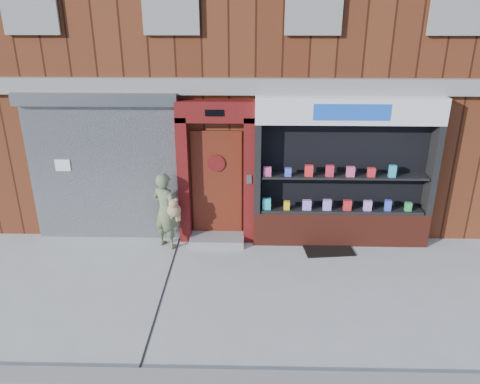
{
  "coord_description": "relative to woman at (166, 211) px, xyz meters",
  "views": [
    {
      "loc": [
        -0.07,
        -6.81,
        4.59
      ],
      "look_at": [
        -0.26,
        1.0,
        1.42
      ],
      "focal_mm": 35.0,
      "sensor_mm": 36.0,
      "label": 1
    }
  ],
  "objects": [
    {
      "name": "pharmacy_bay",
      "position": [
        3.48,
        0.27,
        0.58
      ],
      "size": [
        3.5,
        0.41,
        3.0
      ],
      "color": "maroon",
      "rests_on": "ground"
    },
    {
      "name": "shutter_bay",
      "position": [
        -1.27,
        0.38,
        0.93
      ],
      "size": [
        3.1,
        0.3,
        3.04
      ],
      "color": "gray",
      "rests_on": "ground"
    },
    {
      "name": "doormat",
      "position": [
        3.22,
        -0.05,
        -0.78
      ],
      "size": [
        1.03,
        0.78,
        0.02
      ],
      "primitive_type": "cube",
      "rotation": [
        0.0,
        0.0,
        0.11
      ],
      "color": "black",
      "rests_on": "ground"
    },
    {
      "name": "curb",
      "position": [
        1.73,
        -3.69,
        -0.73
      ],
      "size": [
        60.0,
        0.3,
        0.12
      ],
      "primitive_type": "cube",
      "color": "gray",
      "rests_on": "ground"
    },
    {
      "name": "red_door_bay",
      "position": [
        0.98,
        0.32,
        0.67
      ],
      "size": [
        1.52,
        0.58,
        2.9
      ],
      "color": "#4D0D0D",
      "rests_on": "ground"
    },
    {
      "name": "building",
      "position": [
        1.73,
        4.45,
        3.21
      ],
      "size": [
        12.0,
        8.16,
        8.0
      ],
      "color": "#532313",
      "rests_on": "ground"
    },
    {
      "name": "ground",
      "position": [
        1.73,
        -1.54,
        -0.79
      ],
      "size": [
        80.0,
        80.0,
        0.0
      ],
      "primitive_type": "plane",
      "color": "#9E9E99",
      "rests_on": "ground"
    },
    {
      "name": "woman",
      "position": [
        0.0,
        0.0,
        0.0
      ],
      "size": [
        0.68,
        0.61,
        1.56
      ],
      "color": "#5D6C47",
      "rests_on": "ground"
    }
  ]
}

